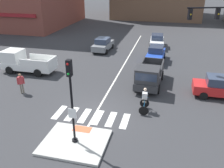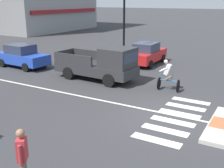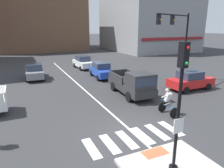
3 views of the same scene
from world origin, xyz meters
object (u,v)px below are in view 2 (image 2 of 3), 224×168
object	(u,v)px
car_red_cross_right	(147,54)
pickup_truck_charcoal_eastbound_mid	(102,65)
car_blue_eastbound_far	(22,56)
cyclist	(168,75)
traffic_light_mast	(121,1)
pedestrian_at_curb_left	(22,154)

from	to	relation	value
car_red_cross_right	pickup_truck_charcoal_eastbound_mid	bearing A→B (deg)	174.23
car_blue_eastbound_far	cyclist	distance (m)	10.97
traffic_light_mast	car_blue_eastbound_far	bearing A→B (deg)	139.26
car_red_cross_right	pickup_truck_charcoal_eastbound_mid	distance (m)	5.52
car_blue_eastbound_far	pickup_truck_charcoal_eastbound_mid	size ratio (longest dim) A/B	0.81
pickup_truck_charcoal_eastbound_mid	pedestrian_at_curb_left	size ratio (longest dim) A/B	3.10
car_blue_eastbound_far	pedestrian_at_curb_left	bearing A→B (deg)	-132.64
car_red_cross_right	pedestrian_at_curb_left	xyz separation A→B (m)	(-15.13, -3.11, 0.17)
car_blue_eastbound_far	pickup_truck_charcoal_eastbound_mid	world-z (taller)	pickup_truck_charcoal_eastbound_mid
car_blue_eastbound_far	pickup_truck_charcoal_eastbound_mid	distance (m)	6.88
car_red_cross_right	pedestrian_at_curb_left	size ratio (longest dim) A/B	2.46
cyclist	car_red_cross_right	bearing A→B (deg)	33.24
traffic_light_mast	car_blue_eastbound_far	size ratio (longest dim) A/B	1.58
car_red_cross_right	car_blue_eastbound_far	size ratio (longest dim) A/B	0.98
car_blue_eastbound_far	cyclist	size ratio (longest dim) A/B	2.49
traffic_light_mast	cyclist	bearing A→B (deg)	-134.09
traffic_light_mast	car_red_cross_right	xyz separation A→B (m)	(-0.39, -2.43, -3.81)
traffic_light_mast	cyclist	xyz separation A→B (m)	(-5.78, -5.97, -3.75)
car_red_cross_right	pedestrian_at_curb_left	world-z (taller)	pedestrian_at_curb_left
traffic_light_mast	pickup_truck_charcoal_eastbound_mid	world-z (taller)	traffic_light_mast
traffic_light_mast	pedestrian_at_curb_left	distance (m)	16.88
traffic_light_mast	cyclist	distance (m)	9.12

